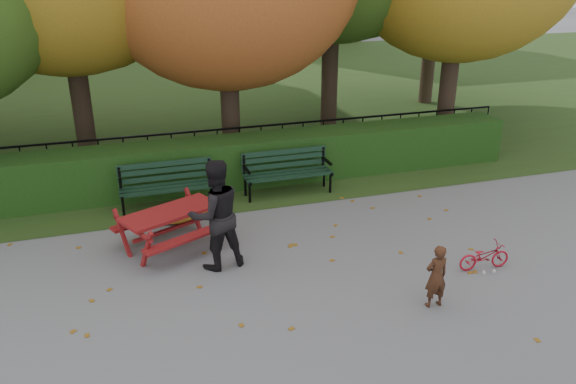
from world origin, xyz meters
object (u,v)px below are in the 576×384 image
object	(u,v)px
picnic_table	(171,219)
child	(436,276)
bench_right	(287,169)
bicycle	(484,256)
adult	(216,215)
bench_left	(167,182)

from	to	relation	value
picnic_table	child	world-z (taller)	child
bench_right	child	bearing A→B (deg)	-81.23
picnic_table	child	size ratio (longest dim) A/B	2.11
bench_right	bicycle	xyz separation A→B (m)	(1.97, -3.88, -0.30)
picnic_table	adult	size ratio (longest dim) A/B	1.12
bench_right	child	size ratio (longest dim) A/B	1.94
bench_right	adult	world-z (taller)	adult
bench_left	child	size ratio (longest dim) A/B	1.94
adult	bicycle	distance (m)	4.17
bench_left	picnic_table	xyz separation A→B (m)	(-0.13, -1.73, 0.00)
bench_right	picnic_table	world-z (taller)	bench_right
picnic_table	bicycle	size ratio (longest dim) A/B	2.36
bench_right	bicycle	size ratio (longest dim) A/B	2.18
adult	picnic_table	bearing A→B (deg)	-64.67
picnic_table	adult	distance (m)	1.07
picnic_table	child	bearing A→B (deg)	-65.80
bench_right	child	distance (m)	4.59
bench_left	child	bearing A→B (deg)	-55.65
adult	bicycle	xyz separation A→B (m)	(3.90, -1.34, -0.66)
picnic_table	bench_right	bearing A→B (deg)	9.59
adult	bicycle	world-z (taller)	adult
bench_left	adult	bearing A→B (deg)	-79.45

